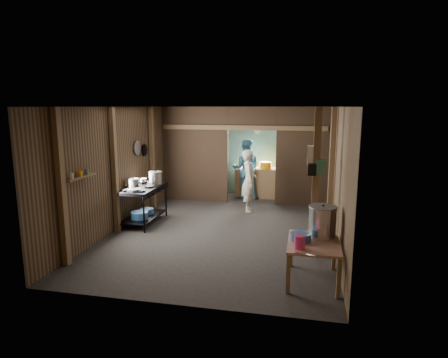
% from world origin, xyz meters
% --- Properties ---
extents(floor, '(4.50, 7.00, 0.00)m').
position_xyz_m(floor, '(0.00, 0.00, 0.00)').
color(floor, black).
rests_on(floor, ground).
extents(ceiling, '(4.50, 7.00, 0.00)m').
position_xyz_m(ceiling, '(0.00, 0.00, 2.60)').
color(ceiling, '#3D3B39').
rests_on(ceiling, ground).
extents(wall_back, '(4.50, 0.00, 2.60)m').
position_xyz_m(wall_back, '(0.00, 3.50, 1.30)').
color(wall_back, brown).
rests_on(wall_back, ground).
extents(wall_front, '(4.50, 0.00, 2.60)m').
position_xyz_m(wall_front, '(0.00, -3.50, 1.30)').
color(wall_front, brown).
rests_on(wall_front, ground).
extents(wall_left, '(0.00, 7.00, 2.60)m').
position_xyz_m(wall_left, '(-2.25, 0.00, 1.30)').
color(wall_left, brown).
rests_on(wall_left, ground).
extents(wall_right, '(0.00, 7.00, 2.60)m').
position_xyz_m(wall_right, '(2.25, 0.00, 1.30)').
color(wall_right, brown).
rests_on(wall_right, ground).
extents(partition_left, '(1.85, 0.10, 2.60)m').
position_xyz_m(partition_left, '(-1.32, 2.20, 1.30)').
color(partition_left, '#483622').
rests_on(partition_left, floor).
extents(partition_right, '(1.35, 0.10, 2.60)m').
position_xyz_m(partition_right, '(1.57, 2.20, 1.30)').
color(partition_right, '#483622').
rests_on(partition_right, floor).
extents(partition_header, '(1.30, 0.10, 0.60)m').
position_xyz_m(partition_header, '(0.25, 2.20, 2.30)').
color(partition_header, '#483622').
rests_on(partition_header, wall_back).
extents(turquoise_panel, '(4.40, 0.06, 2.50)m').
position_xyz_m(turquoise_panel, '(0.00, 3.44, 1.25)').
color(turquoise_panel, '#74A6A5').
rests_on(turquoise_panel, wall_back).
extents(back_counter, '(1.20, 0.50, 0.85)m').
position_xyz_m(back_counter, '(0.30, 2.95, 0.42)').
color(back_counter, brown).
rests_on(back_counter, floor).
extents(wall_clock, '(0.20, 0.03, 0.20)m').
position_xyz_m(wall_clock, '(0.25, 3.40, 1.90)').
color(wall_clock, silver).
rests_on(wall_clock, wall_back).
extents(post_left_a, '(0.10, 0.12, 2.60)m').
position_xyz_m(post_left_a, '(-2.18, -2.60, 1.30)').
color(post_left_a, brown).
rests_on(post_left_a, floor).
extents(post_left_b, '(0.10, 0.12, 2.60)m').
position_xyz_m(post_left_b, '(-2.18, -0.80, 1.30)').
color(post_left_b, brown).
rests_on(post_left_b, floor).
extents(post_left_c, '(0.10, 0.12, 2.60)m').
position_xyz_m(post_left_c, '(-2.18, 1.20, 1.30)').
color(post_left_c, brown).
rests_on(post_left_c, floor).
extents(post_right, '(0.10, 0.12, 2.60)m').
position_xyz_m(post_right, '(2.18, -0.20, 1.30)').
color(post_right, brown).
rests_on(post_right, floor).
extents(post_free, '(0.12, 0.12, 2.60)m').
position_xyz_m(post_free, '(1.85, -1.30, 1.30)').
color(post_free, brown).
rests_on(post_free, floor).
extents(cross_beam, '(4.40, 0.12, 0.12)m').
position_xyz_m(cross_beam, '(0.00, 2.15, 2.05)').
color(cross_beam, brown).
rests_on(cross_beam, wall_left).
extents(pan_lid_big, '(0.03, 0.34, 0.34)m').
position_xyz_m(pan_lid_big, '(-2.21, 0.40, 1.65)').
color(pan_lid_big, gray).
rests_on(pan_lid_big, wall_left).
extents(pan_lid_small, '(0.03, 0.30, 0.30)m').
position_xyz_m(pan_lid_small, '(-2.21, 0.80, 1.55)').
color(pan_lid_small, black).
rests_on(pan_lid_small, wall_left).
extents(wall_shelf, '(0.14, 0.80, 0.03)m').
position_xyz_m(wall_shelf, '(-2.15, -2.10, 1.40)').
color(wall_shelf, brown).
rests_on(wall_shelf, wall_left).
extents(jar_white, '(0.07, 0.07, 0.10)m').
position_xyz_m(jar_white, '(-2.15, -2.35, 1.47)').
color(jar_white, silver).
rests_on(jar_white, wall_shelf).
extents(jar_yellow, '(0.08, 0.08, 0.10)m').
position_xyz_m(jar_yellow, '(-2.15, -2.10, 1.47)').
color(jar_yellow, '#FC9E06').
rests_on(jar_yellow, wall_shelf).
extents(jar_green, '(0.06, 0.06, 0.10)m').
position_xyz_m(jar_green, '(-2.15, -1.88, 1.47)').
color(jar_green, '#3F815C').
rests_on(jar_green, wall_shelf).
extents(bag_white, '(0.22, 0.15, 0.32)m').
position_xyz_m(bag_white, '(1.80, -1.22, 1.78)').
color(bag_white, silver).
rests_on(bag_white, post_free).
extents(bag_green, '(0.16, 0.12, 0.24)m').
position_xyz_m(bag_green, '(1.92, -1.36, 1.60)').
color(bag_green, '#3F815C').
rests_on(bag_green, post_free).
extents(bag_black, '(0.14, 0.10, 0.20)m').
position_xyz_m(bag_black, '(1.78, -1.38, 1.55)').
color(bag_black, black).
rests_on(bag_black, post_free).
extents(gas_range, '(0.73, 1.42, 0.84)m').
position_xyz_m(gas_range, '(-1.88, -0.15, 0.42)').
color(gas_range, black).
rests_on(gas_range, floor).
extents(prep_table, '(0.76, 1.05, 0.62)m').
position_xyz_m(prep_table, '(1.83, -2.38, 0.31)').
color(prep_table, tan).
rests_on(prep_table, floor).
extents(stove_pot_large, '(0.31, 0.31, 0.31)m').
position_xyz_m(stove_pot_large, '(-1.71, 0.22, 0.97)').
color(stove_pot_large, silver).
rests_on(stove_pot_large, gas_range).
extents(stove_pot_med, '(0.33, 0.33, 0.22)m').
position_xyz_m(stove_pot_med, '(-2.05, -0.23, 0.93)').
color(stove_pot_med, silver).
rests_on(stove_pot_med, gas_range).
extents(stove_saucepan, '(0.19, 0.19, 0.11)m').
position_xyz_m(stove_saucepan, '(-2.05, 0.29, 0.89)').
color(stove_saucepan, silver).
rests_on(stove_saucepan, gas_range).
extents(frying_pan, '(0.33, 0.53, 0.07)m').
position_xyz_m(frying_pan, '(-1.88, -0.57, 0.86)').
color(frying_pan, gray).
rests_on(frying_pan, gas_range).
extents(blue_tub_front, '(0.38, 0.38, 0.16)m').
position_xyz_m(blue_tub_front, '(-1.88, -0.35, 0.24)').
color(blue_tub_front, '#35669D').
rests_on(blue_tub_front, gas_range).
extents(blue_tub_back, '(0.30, 0.30, 0.12)m').
position_xyz_m(blue_tub_back, '(-1.88, 0.07, 0.22)').
color(blue_tub_back, '#35669D').
rests_on(blue_tub_back, gas_range).
extents(stock_pot, '(0.53, 0.53, 0.51)m').
position_xyz_m(stock_pot, '(1.96, -2.11, 0.85)').
color(stock_pot, silver).
rests_on(stock_pot, prep_table).
extents(wash_basin, '(0.33, 0.33, 0.12)m').
position_xyz_m(wash_basin, '(1.64, -2.36, 0.68)').
color(wash_basin, '#35669D').
rests_on(wash_basin, prep_table).
extents(pink_bucket, '(0.20, 0.20, 0.19)m').
position_xyz_m(pink_bucket, '(1.62, -2.68, 0.71)').
color(pink_bucket, '#E63888').
rests_on(pink_bucket, prep_table).
extents(knife, '(0.30, 0.12, 0.01)m').
position_xyz_m(knife, '(1.70, -2.91, 0.62)').
color(knife, silver).
rests_on(knife, prep_table).
extents(yellow_tub, '(0.34, 0.34, 0.19)m').
position_xyz_m(yellow_tub, '(0.55, 2.95, 0.94)').
color(yellow_tub, '#FC9E06').
rests_on(yellow_tub, back_counter).
extents(cook, '(0.47, 0.63, 1.56)m').
position_xyz_m(cook, '(0.31, 1.36, 0.78)').
color(cook, beige).
rests_on(cook, floor).
extents(worker_back, '(0.87, 0.70, 1.69)m').
position_xyz_m(worker_back, '(0.01, 2.77, 0.85)').
color(worker_back, teal).
rests_on(worker_back, floor).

